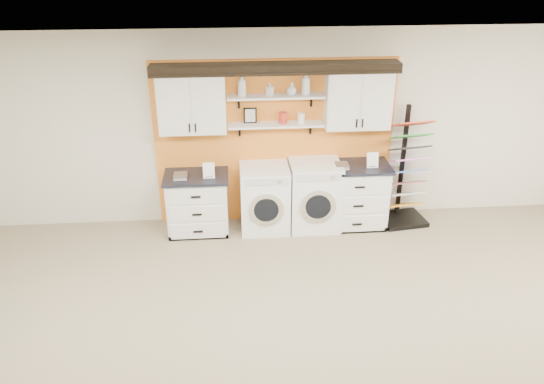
{
  "coord_description": "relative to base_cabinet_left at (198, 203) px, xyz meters",
  "views": [
    {
      "loc": [
        -0.63,
        -3.16,
        3.89
      ],
      "look_at": [
        -0.18,
        2.3,
        1.23
      ],
      "focal_mm": 35.0,
      "sensor_mm": 36.0,
      "label": 1
    }
  ],
  "objects": [
    {
      "name": "ceiling",
      "position": [
        1.13,
        -3.64,
        2.36
      ],
      "size": [
        10.0,
        10.0,
        0.0
      ],
      "primitive_type": "plane",
      "rotation": [
        3.14,
        0.0,
        0.0
      ],
      "color": "white",
      "rests_on": "wall_back"
    },
    {
      "name": "wall_back",
      "position": [
        1.13,
        0.36,
        0.96
      ],
      "size": [
        10.0,
        0.0,
        10.0
      ],
      "primitive_type": "plane",
      "rotation": [
        1.57,
        0.0,
        0.0
      ],
      "color": "beige",
      "rests_on": "floor"
    },
    {
      "name": "accent_panel",
      "position": [
        1.13,
        0.32,
        0.76
      ],
      "size": [
        3.4,
        0.07,
        2.4
      ],
      "primitive_type": "cube",
      "color": "orange",
      "rests_on": "wall_back"
    },
    {
      "name": "upper_cabinet_left",
      "position": [
        -0.0,
        0.15,
        1.44
      ],
      "size": [
        0.9,
        0.35,
        0.84
      ],
      "color": "white",
      "rests_on": "wall_back"
    },
    {
      "name": "upper_cabinet_right",
      "position": [
        2.26,
        0.15,
        1.44
      ],
      "size": [
        0.9,
        0.35,
        0.84
      ],
      "color": "white",
      "rests_on": "wall_back"
    },
    {
      "name": "shelf_lower",
      "position": [
        1.13,
        0.16,
        1.09
      ],
      "size": [
        1.32,
        0.28,
        0.03
      ],
      "primitive_type": "cube",
      "color": "white",
      "rests_on": "wall_back"
    },
    {
      "name": "shelf_upper",
      "position": [
        1.13,
        0.16,
        1.49
      ],
      "size": [
        1.32,
        0.28,
        0.03
      ],
      "primitive_type": "cube",
      "color": "white",
      "rests_on": "wall_back"
    },
    {
      "name": "crown_molding",
      "position": [
        1.13,
        0.17,
        1.89
      ],
      "size": [
        3.3,
        0.41,
        0.13
      ],
      "color": "black",
      "rests_on": "wall_back"
    },
    {
      "name": "picture_frame",
      "position": [
        0.78,
        0.21,
        1.21
      ],
      "size": [
        0.18,
        0.02,
        0.22
      ],
      "color": "black",
      "rests_on": "shelf_lower"
    },
    {
      "name": "canister_red",
      "position": [
        1.23,
        0.16,
        1.18
      ],
      "size": [
        0.11,
        0.11,
        0.16
      ],
      "primitive_type": "cylinder",
      "color": "red",
      "rests_on": "shelf_lower"
    },
    {
      "name": "canister_cream",
      "position": [
        1.48,
        0.16,
        1.17
      ],
      "size": [
        0.1,
        0.1,
        0.14
      ],
      "primitive_type": "cylinder",
      "color": "silver",
      "rests_on": "shelf_lower"
    },
    {
      "name": "base_cabinet_left",
      "position": [
        0.0,
        0.0,
        0.0
      ],
      "size": [
        0.9,
        0.66,
        0.88
      ],
      "color": "white",
      "rests_on": "floor"
    },
    {
      "name": "base_cabinet_right",
      "position": [
        2.26,
        -0.0,
        0.04
      ],
      "size": [
        0.97,
        0.66,
        0.95
      ],
      "color": "white",
      "rests_on": "floor"
    },
    {
      "name": "washer",
      "position": [
        0.96,
        -0.0,
        0.04
      ],
      "size": [
        0.69,
        0.71,
        0.96
      ],
      "color": "white",
      "rests_on": "floor"
    },
    {
      "name": "dryer",
      "position": [
        1.68,
        -0.0,
        0.06
      ],
      "size": [
        0.72,
        0.71,
        1.0
      ],
      "color": "white",
      "rests_on": "floor"
    },
    {
      "name": "sample_rack",
      "position": [
        3.03,
        0.04,
        0.11
      ],
      "size": [
        0.71,
        0.61,
        1.76
      ],
      "rotation": [
        0.0,
        0.0,
        0.14
      ],
      "color": "black",
      "rests_on": "floor"
    },
    {
      "name": "soap_bottle_a",
      "position": [
        0.68,
        0.16,
        1.65
      ],
      "size": [
        0.14,
        0.14,
        0.3
      ],
      "primitive_type": "imported",
      "rotation": [
        0.0,
        0.0,
        3.36
      ],
      "color": "silver",
      "rests_on": "shelf_upper"
    },
    {
      "name": "soap_bottle_b",
      "position": [
        1.05,
        0.16,
        1.59
      ],
      "size": [
        0.11,
        0.11,
        0.17
      ],
      "primitive_type": "imported",
      "rotation": [
        0.0,
        0.0,
        -0.74
      ],
      "color": "silver",
      "rests_on": "shelf_upper"
    },
    {
      "name": "soap_bottle_c",
      "position": [
        1.34,
        0.16,
        1.59
      ],
      "size": [
        0.18,
        0.18,
        0.17
      ],
      "primitive_type": "imported",
      "rotation": [
        0.0,
        0.0,
        2.55
      ],
      "color": "silver",
      "rests_on": "shelf_upper"
    },
    {
      "name": "soap_bottle_d",
      "position": [
        1.54,
        0.16,
        1.66
      ],
      "size": [
        0.16,
        0.16,
        0.32
      ],
      "primitive_type": "imported",
      "rotation": [
        0.0,
        0.0,
        -2.75
      ],
      "color": "silver",
      "rests_on": "shelf_upper"
    }
  ]
}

